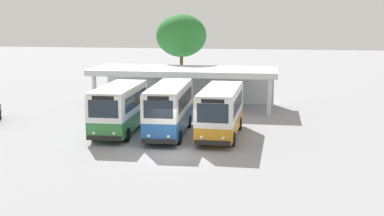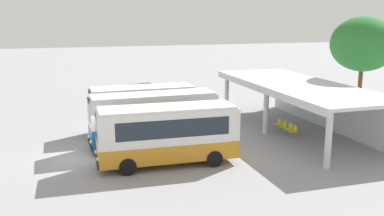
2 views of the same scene
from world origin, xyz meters
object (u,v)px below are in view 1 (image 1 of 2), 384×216
Objects in this scene: waiting_chair_fourth_seat at (202,104)px; city_bus_nearest_orange at (119,107)px; waiting_chair_second_from_end at (186,104)px; city_bus_second_in_row at (169,108)px; waiting_chair_middle_seat at (194,104)px; waiting_chair_end_by_column at (178,104)px; city_bus_middle_cream at (220,110)px.

city_bus_nearest_orange is at bearing -115.12° from waiting_chair_fourth_seat.
city_bus_nearest_orange is 8.45× the size of waiting_chair_fourth_seat.
waiting_chair_fourth_seat is (1.33, 0.03, 0.00)m from waiting_chair_second_from_end.
waiting_chair_middle_seat is (0.28, 9.34, -1.34)m from city_bus_second_in_row.
city_bus_nearest_orange reaches higher than waiting_chair_end_by_column.
city_bus_nearest_orange is at bearing -111.60° from waiting_chair_middle_seat.
waiting_chair_second_from_end is at bearing 112.41° from city_bus_middle_cream.
waiting_chair_end_by_column is 0.67m from waiting_chair_second_from_end.
city_bus_middle_cream is 10.08m from waiting_chair_second_from_end.
waiting_chair_second_from_end is 0.67m from waiting_chair_middle_seat.
city_bus_nearest_orange reaches higher than waiting_chair_second_from_end.
city_bus_nearest_orange is 3.43m from city_bus_second_in_row.
city_bus_middle_cream reaches higher than waiting_chair_middle_seat.
city_bus_middle_cream is 8.97× the size of waiting_chair_fourth_seat.
waiting_chair_second_from_end and waiting_chair_fourth_seat have the same top height.
waiting_chair_second_from_end is (-3.81, 9.25, -1.28)m from city_bus_middle_cream.
city_bus_second_in_row is 9.19× the size of waiting_chair_fourth_seat.
city_bus_second_in_row is at bearing 0.57° from city_bus_nearest_orange.
city_bus_second_in_row is (3.43, 0.03, 0.06)m from city_bus_nearest_orange.
city_bus_middle_cream is at bearing 0.54° from city_bus_nearest_orange.
waiting_chair_second_from_end is 1.00× the size of waiting_chair_middle_seat.
city_bus_second_in_row is 9.19× the size of waiting_chair_middle_seat.
waiting_chair_middle_seat is at bearing 108.66° from city_bus_middle_cream.
city_bus_middle_cream is (6.86, 0.06, 0.00)m from city_bus_nearest_orange.
city_bus_nearest_orange is at bearing -179.46° from city_bus_middle_cream.
waiting_chair_fourth_seat is (-2.48, 9.28, -1.28)m from city_bus_middle_cream.
waiting_chair_end_by_column is 1.00× the size of waiting_chair_fourth_seat.
city_bus_second_in_row is at bearing -83.51° from waiting_chair_end_by_column.
city_bus_nearest_orange reaches higher than waiting_chair_fourth_seat.
waiting_chair_end_by_column is 2.00m from waiting_chair_fourth_seat.
city_bus_middle_cream is at bearing -75.04° from waiting_chair_fourth_seat.
city_bus_nearest_orange is 6.86m from city_bus_middle_cream.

